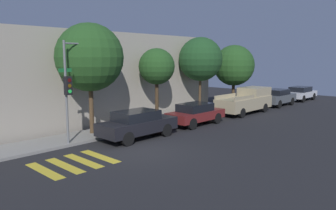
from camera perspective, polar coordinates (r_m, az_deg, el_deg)
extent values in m
plane|color=black|center=(15.72, -4.18, -8.01)|extent=(60.00, 60.00, 0.00)
cube|color=gray|center=(19.07, -13.08, -5.08)|extent=(26.00, 2.35, 0.14)
cube|color=#A89E8E|center=(22.59, -19.74, 4.28)|extent=(26.00, 6.00, 6.04)
cube|color=gold|center=(13.94, -20.73, -10.66)|extent=(0.45, 2.60, 0.00)
cube|color=gold|center=(14.31, -17.57, -10.02)|extent=(0.45, 2.60, 0.00)
cube|color=gold|center=(14.72, -14.58, -9.39)|extent=(0.45, 2.60, 0.00)
cube|color=gold|center=(15.17, -11.77, -8.76)|extent=(0.45, 2.60, 0.00)
cylinder|color=slate|center=(16.85, -17.31, 1.82)|extent=(0.12, 0.12, 5.23)
cube|color=black|center=(16.62, -17.02, 3.25)|extent=(0.30, 0.30, 0.90)
cylinder|color=#4C0C0C|center=(16.46, -16.79, 4.16)|extent=(0.18, 0.02, 0.18)
cylinder|color=#593D0A|center=(16.48, -16.75, 3.22)|extent=(0.18, 0.02, 0.18)
cylinder|color=#26E54C|center=(16.51, -16.71, 2.29)|extent=(0.18, 0.02, 0.18)
cube|color=#19662D|center=(16.76, -17.48, 5.80)|extent=(0.70, 0.02, 0.18)
cylinder|color=slate|center=(17.28, -14.67, 10.27)|extent=(2.04, 0.08, 0.08)
sphere|color=#F9E5B2|center=(17.84, -11.84, 9.97)|extent=(0.36, 0.36, 0.36)
cube|color=black|center=(18.01, -5.26, -3.64)|extent=(4.51, 1.79, 0.67)
cube|color=black|center=(17.83, -5.56, -1.84)|extent=(2.35, 1.58, 0.51)
cylinder|color=black|center=(19.58, -3.71, -3.65)|extent=(0.73, 0.22, 0.73)
cylinder|color=black|center=(18.45, -0.31, -4.37)|extent=(0.73, 0.22, 0.73)
cylinder|color=black|center=(17.86, -10.35, -4.94)|extent=(0.73, 0.22, 0.73)
cylinder|color=black|center=(16.61, -7.06, -5.86)|extent=(0.73, 0.22, 0.73)
cube|color=maroon|center=(21.61, 4.88, -1.77)|extent=(4.22, 1.72, 0.56)
cube|color=black|center=(21.44, 4.72, -0.40)|extent=(2.20, 1.52, 0.51)
cylinder|color=black|center=(23.14, 5.41, -1.82)|extent=(0.73, 0.22, 0.73)
cylinder|color=black|center=(22.24, 8.54, -2.29)|extent=(0.73, 0.22, 0.73)
cylinder|color=black|center=(21.18, 1.01, -2.73)|extent=(0.73, 0.22, 0.73)
cylinder|color=black|center=(20.19, 4.24, -3.29)|extent=(0.73, 0.22, 0.73)
cube|color=tan|center=(26.52, 13.11, 0.31)|extent=(5.60, 1.91, 0.93)
cube|color=tan|center=(27.75, 14.78, 2.29)|extent=(2.52, 1.76, 0.70)
cube|color=tan|center=(25.71, 9.94, 1.52)|extent=(2.80, 0.08, 0.28)
cube|color=tan|center=(24.82, 13.17, 1.19)|extent=(2.80, 0.08, 0.28)
cylinder|color=black|center=(28.50, 13.36, -0.11)|extent=(0.73, 0.22, 0.73)
cylinder|color=black|center=(27.68, 16.45, -0.47)|extent=(0.73, 0.22, 0.73)
cylinder|color=black|center=(25.59, 9.42, -0.93)|extent=(0.73, 0.22, 0.73)
cylinder|color=black|center=(24.67, 12.74, -1.36)|extent=(0.73, 0.22, 0.73)
cube|color=#4C5156|center=(31.71, 18.53, 1.14)|extent=(4.25, 1.74, 0.68)
cube|color=black|center=(31.55, 18.50, 2.17)|extent=(2.21, 1.53, 0.48)
cylinder|color=black|center=(33.26, 18.26, 0.87)|extent=(0.73, 0.22, 0.73)
cylinder|color=black|center=(32.63, 20.73, 0.61)|extent=(0.73, 0.22, 0.73)
cylinder|color=black|center=(30.92, 16.16, 0.43)|extent=(0.73, 0.22, 0.73)
cylinder|color=black|center=(30.24, 18.77, 0.15)|extent=(0.73, 0.22, 0.73)
cube|color=silver|center=(36.57, 22.09, 1.75)|extent=(4.45, 1.79, 0.56)
cube|color=black|center=(36.42, 22.07, 2.57)|extent=(2.31, 1.57, 0.50)
cylinder|color=black|center=(38.17, 21.72, 1.60)|extent=(0.73, 0.22, 0.73)
cylinder|color=black|center=(37.61, 23.98, 1.38)|extent=(0.73, 0.22, 0.73)
cylinder|color=black|center=(35.64, 20.05, 1.25)|extent=(0.73, 0.22, 0.73)
cylinder|color=black|center=(35.04, 22.45, 1.01)|extent=(0.73, 0.22, 0.73)
cylinder|color=#4C3823|center=(18.97, -13.19, -0.75)|extent=(0.25, 0.25, 3.00)
sphere|color=#234C1E|center=(18.75, -13.48, 8.08)|extent=(3.77, 3.77, 3.77)
cylinder|color=#42301E|center=(22.20, -1.95, 0.62)|extent=(0.25, 0.25, 2.90)
sphere|color=#234C1E|center=(22.01, -1.98, 6.73)|extent=(2.43, 2.43, 2.43)
cylinder|color=#4C3823|center=(25.68, 5.59, 1.76)|extent=(0.20, 0.20, 3.02)
sphere|color=#1E4721|center=(25.52, 5.67, 7.95)|extent=(3.37, 3.37, 3.37)
cylinder|color=#4C3823|center=(29.58, 11.27, 1.88)|extent=(0.26, 0.26, 2.39)
sphere|color=#234C1E|center=(29.42, 11.41, 6.78)|extent=(3.55, 3.55, 3.55)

